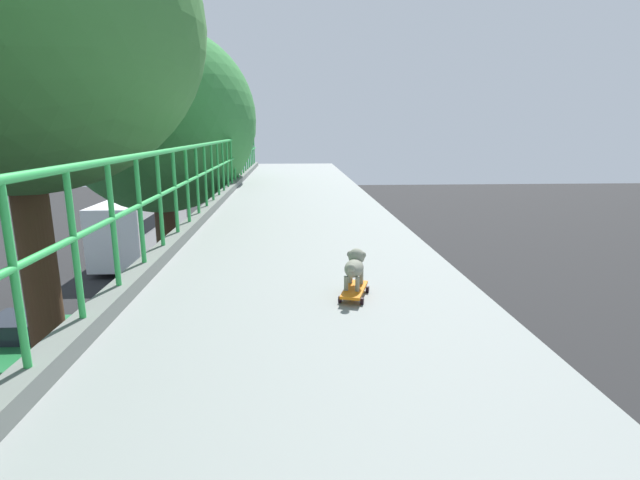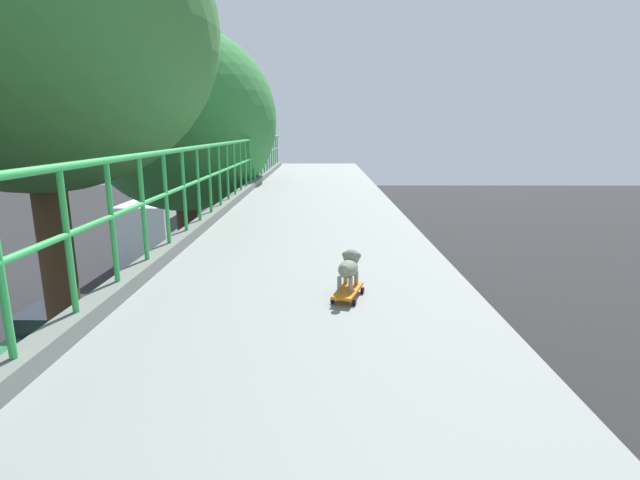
% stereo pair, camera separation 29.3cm
% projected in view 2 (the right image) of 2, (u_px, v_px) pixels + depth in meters
% --- Properties ---
extents(car_white_fifth, '(1.90, 3.84, 1.44)m').
position_uv_depth(car_white_fifth, '(86.00, 396.00, 11.49)').
color(car_white_fifth, white).
rests_on(car_white_fifth, ground).
extents(car_green_sixth, '(1.89, 3.98, 1.41)m').
position_uv_depth(car_green_sixth, '(47.00, 336.00, 14.88)').
color(car_green_sixth, '#1F6E36').
rests_on(car_green_sixth, ground).
extents(car_blue_seventh, '(1.90, 4.21, 1.32)m').
position_uv_depth(car_blue_seventh, '(182.00, 295.00, 18.57)').
color(car_blue_seventh, navy).
rests_on(car_blue_seventh, ground).
extents(city_bus, '(2.73, 10.16, 3.33)m').
position_uv_depth(city_bus, '(172.00, 219.00, 27.66)').
color(city_bus, white).
rests_on(city_bus, ground).
extents(roadside_tree_mid, '(5.20, 5.20, 10.59)m').
position_uv_depth(roadside_tree_mid, '(28.00, 32.00, 6.57)').
color(roadside_tree_mid, '#513823').
rests_on(roadside_tree_mid, ground).
extents(roadside_tree_far, '(5.05, 5.05, 9.59)m').
position_uv_depth(roadside_tree_far, '(181.00, 122.00, 12.66)').
color(roadside_tree_far, '#483222').
rests_on(roadside_tree_far, ground).
extents(toy_skateboard, '(0.30, 0.49, 0.08)m').
position_uv_depth(toy_skateboard, '(348.00, 291.00, 4.00)').
color(toy_skateboard, orange).
rests_on(toy_skateboard, overpass_deck).
extents(small_dog, '(0.23, 0.38, 0.31)m').
position_uv_depth(small_dog, '(349.00, 266.00, 4.03)').
color(small_dog, gray).
rests_on(small_dog, toy_skateboard).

